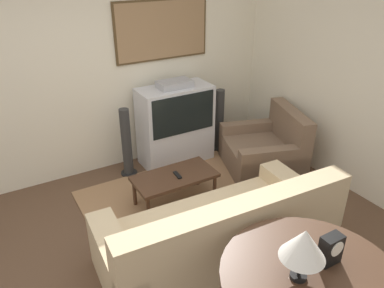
{
  "coord_description": "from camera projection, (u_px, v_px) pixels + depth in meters",
  "views": [
    {
      "loc": [
        -1.12,
        -2.41,
        2.67
      ],
      "look_at": [
        0.77,
        0.82,
        0.75
      ],
      "focal_mm": 35.0,
      "sensor_mm": 36.0,
      "label": 1
    }
  ],
  "objects": [
    {
      "name": "tv",
      "position": [
        175.0,
        124.0,
        5.15
      ],
      "size": [
        0.99,
        0.49,
        1.18
      ],
      "color": "silver",
      "rests_on": "ground_plane"
    },
    {
      "name": "remote",
      "position": [
        177.0,
        175.0,
        4.29
      ],
      "size": [
        0.06,
        0.16,
        0.02
      ],
      "color": "black",
      "rests_on": "coffee_table"
    },
    {
      "name": "speaker_tower_left",
      "position": [
        127.0,
        144.0,
        4.87
      ],
      "size": [
        0.22,
        0.22,
        0.93
      ],
      "color": "black",
      "rests_on": "ground_plane"
    },
    {
      "name": "couch",
      "position": [
        220.0,
        237.0,
        3.49
      ],
      "size": [
        2.24,
        1.12,
        0.9
      ],
      "rotation": [
        0.0,
        0.0,
        3.09
      ],
      "color": "#CCB289",
      "rests_on": "ground_plane"
    },
    {
      "name": "coffee_table",
      "position": [
        175.0,
        178.0,
        4.32
      ],
      "size": [
        0.96,
        0.49,
        0.39
      ],
      "color": "#472D1E",
      "rests_on": "ground_plane"
    },
    {
      "name": "mantel_clock",
      "position": [
        331.0,
        249.0,
        2.48
      ],
      "size": [
        0.15,
        0.1,
        0.22
      ],
      "color": "black",
      "rests_on": "console_table"
    },
    {
      "name": "speaker_tower_right",
      "position": [
        219.0,
        122.0,
        5.53
      ],
      "size": [
        0.22,
        0.22,
        0.93
      ],
      "color": "black",
      "rests_on": "ground_plane"
    },
    {
      "name": "console_table",
      "position": [
        311.0,
        283.0,
        2.45
      ],
      "size": [
        1.21,
        1.21,
        0.8
      ],
      "color": "#472D1E",
      "rests_on": "ground_plane"
    },
    {
      "name": "wall_back",
      "position": [
        85.0,
        72.0,
        4.59
      ],
      "size": [
        12.0,
        0.1,
        2.7
      ],
      "color": "beige",
      "rests_on": "ground_plane"
    },
    {
      "name": "table_lamp",
      "position": [
        304.0,
        245.0,
        2.28
      ],
      "size": [
        0.29,
        0.29,
        0.39
      ],
      "color": "black",
      "rests_on": "console_table"
    },
    {
      "name": "armchair",
      "position": [
        265.0,
        151.0,
        5.08
      ],
      "size": [
        1.19,
        1.24,
        0.84
      ],
      "rotation": [
        0.0,
        0.0,
        -1.89
      ],
      "color": "brown",
      "rests_on": "ground_plane"
    },
    {
      "name": "wall_right",
      "position": [
        374.0,
        86.0,
        4.13
      ],
      "size": [
        0.06,
        12.0,
        2.7
      ],
      "color": "beige",
      "rests_on": "ground_plane"
    },
    {
      "name": "area_rug",
      "position": [
        183.0,
        204.0,
        4.44
      ],
      "size": [
        2.17,
        1.84,
        0.01
      ],
      "color": "#99704C",
      "rests_on": "ground_plane"
    },
    {
      "name": "ground_plane",
      "position": [
        166.0,
        266.0,
        3.57
      ],
      "size": [
        12.0,
        12.0,
        0.0
      ],
      "primitive_type": "plane",
      "color": "brown"
    }
  ]
}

